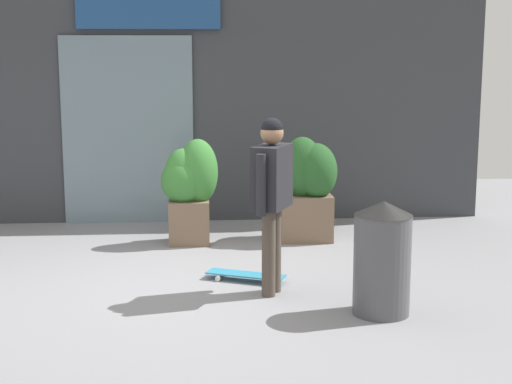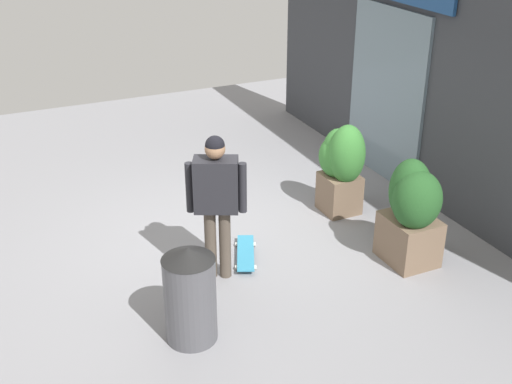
# 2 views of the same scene
# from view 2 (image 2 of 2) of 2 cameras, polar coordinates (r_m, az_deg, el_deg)

# --- Properties ---
(ground_plane) EXTENTS (12.00, 12.00, 0.00)m
(ground_plane) POSITION_cam_2_polar(r_m,az_deg,el_deg) (8.23, -2.95, -3.86)
(ground_plane) COLOR gray
(building_facade) EXTENTS (7.95, 0.31, 3.79)m
(building_facade) POSITION_cam_2_polar(r_m,az_deg,el_deg) (9.01, 15.22, 10.88)
(building_facade) COLOR #383A3F
(building_facade) RESTS_ON ground_plane
(skateboarder) EXTENTS (0.44, 0.60, 1.69)m
(skateboarder) POSITION_cam_2_polar(r_m,az_deg,el_deg) (6.96, -3.48, -0.09)
(skateboarder) COLOR #4C4238
(skateboarder) RESTS_ON ground_plane
(skateboard) EXTENTS (0.82, 0.50, 0.08)m
(skateboard) POSITION_cam_2_polar(r_m,az_deg,el_deg) (7.75, -0.91, -5.34)
(skateboard) COLOR teal
(skateboard) RESTS_ON ground_plane
(planter_box_left) EXTENTS (0.68, 0.50, 1.26)m
(planter_box_left) POSITION_cam_2_polar(r_m,az_deg,el_deg) (8.59, 7.40, 2.51)
(planter_box_left) COLOR brown
(planter_box_left) RESTS_ON ground_plane
(planter_box_right) EXTENTS (0.69, 0.68, 1.27)m
(planter_box_right) POSITION_cam_2_polar(r_m,az_deg,el_deg) (7.60, 13.47, -1.37)
(planter_box_right) COLOR brown
(planter_box_right) RESTS_ON ground_plane
(trash_bin) EXTENTS (0.51, 0.51, 1.02)m
(trash_bin) POSITION_cam_2_polar(r_m,az_deg,el_deg) (6.29, -5.78, -8.83)
(trash_bin) COLOR #4C4C51
(trash_bin) RESTS_ON ground_plane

